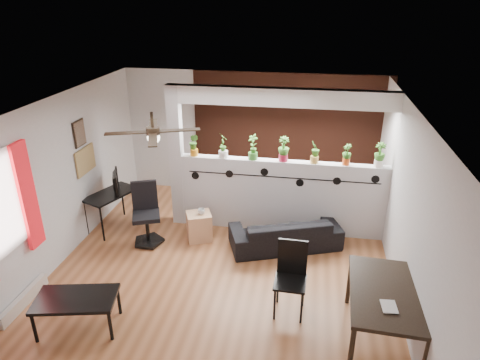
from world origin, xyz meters
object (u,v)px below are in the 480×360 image
(ceiling_fan, at_px, (153,133))
(sofa, at_px, (285,233))
(coffee_table, at_px, (76,301))
(potted_plant_6, at_px, (380,154))
(computer_desk, at_px, (111,197))
(potted_plant_1, at_px, (223,144))
(folding_chair, at_px, (291,271))
(potted_plant_3, at_px, (284,148))
(potted_plant_4, at_px, (315,151))
(cube_shelf, at_px, (199,226))
(dining_table, at_px, (386,297))
(cup, at_px, (201,211))
(office_chair, at_px, (147,217))
(potted_plant_5, at_px, (347,154))
(potted_plant_0, at_px, (194,144))
(potted_plant_2, at_px, (253,146))

(ceiling_fan, height_order, sofa, ceiling_fan)
(ceiling_fan, bearing_deg, coffee_table, -123.09)
(potted_plant_6, xyz_separation_m, sofa, (-1.46, -0.56, -1.31))
(sofa, xyz_separation_m, computer_desk, (-3.17, 0.12, 0.37))
(ceiling_fan, xyz_separation_m, computer_desk, (-1.45, 1.36, -1.69))
(potted_plant_1, relative_size, folding_chair, 0.44)
(potted_plant_3, bearing_deg, potted_plant_6, 0.00)
(potted_plant_4, height_order, cube_shelf, potted_plant_4)
(computer_desk, distance_m, coffee_table, 2.62)
(cube_shelf, distance_m, dining_table, 3.47)
(computer_desk, xyz_separation_m, folding_chair, (3.35, -1.69, -0.02))
(cup, distance_m, coffee_table, 2.60)
(coffee_table, bearing_deg, office_chair, 86.86)
(cube_shelf, bearing_deg, ceiling_fan, -123.15)
(office_chair, bearing_deg, potted_plant_3, 19.97)
(potted_plant_5, bearing_deg, potted_plant_1, 180.00)
(office_chair, relative_size, dining_table, 0.75)
(potted_plant_0, xyz_separation_m, potted_plant_3, (1.58, -0.00, 0.02))
(cup, relative_size, dining_table, 0.09)
(sofa, height_order, office_chair, office_chair)
(potted_plant_3, height_order, coffee_table, potted_plant_3)
(cube_shelf, height_order, cup, cup)
(potted_plant_2, xyz_separation_m, potted_plant_5, (1.58, -0.00, -0.04))
(potted_plant_5, distance_m, sofa, 1.68)
(cube_shelf, distance_m, office_chair, 0.92)
(ceiling_fan, distance_m, potted_plant_2, 2.22)
(potted_plant_6, distance_m, office_chair, 4.06)
(potted_plant_3, height_order, folding_chair, potted_plant_3)
(potted_plant_4, height_order, cup, potted_plant_4)
(sofa, xyz_separation_m, cube_shelf, (-1.50, -0.02, -0.01))
(computer_desk, bearing_deg, potted_plant_6, 5.45)
(computer_desk, bearing_deg, ceiling_fan, -43.21)
(folding_chair, bearing_deg, dining_table, -20.29)
(potted_plant_2, relative_size, cube_shelf, 0.89)
(potted_plant_4, xyz_separation_m, cup, (-1.86, -0.58, -1.01))
(potted_plant_4, distance_m, cube_shelf, 2.38)
(potted_plant_2, xyz_separation_m, sofa, (0.65, -0.56, -1.33))
(potted_plant_3, distance_m, sofa, 1.44)
(potted_plant_3, bearing_deg, ceiling_fan, -131.63)
(cup, bearing_deg, coffee_table, -113.38)
(potted_plant_0, xyz_separation_m, potted_plant_4, (2.11, -0.00, -0.00))
(potted_plant_2, bearing_deg, coffee_table, -121.72)
(potted_plant_0, relative_size, coffee_table, 0.36)
(sofa, bearing_deg, potted_plant_5, -169.15)
(cube_shelf, distance_m, computer_desk, 1.71)
(potted_plant_4, distance_m, coffee_table, 4.29)
(cube_shelf, bearing_deg, office_chair, 172.17)
(potted_plant_0, distance_m, office_chair, 1.51)
(cube_shelf, height_order, computer_desk, computer_desk)
(ceiling_fan, height_order, potted_plant_3, ceiling_fan)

